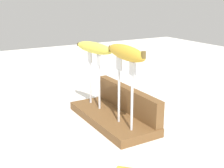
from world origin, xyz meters
TOP-DOWN VIEW (x-y plane):
  - ground_plane at (0.00, 0.00)m, footprint 3.00×3.00m
  - wooden_board at (0.00, 0.00)m, footprint 0.34×0.14m
  - board_backstop at (0.00, 0.06)m, footprint 0.34×0.03m
  - fork_stand_left at (-0.10, -0.01)m, footprint 0.09×0.01m
  - fork_stand_right at (0.10, -0.01)m, footprint 0.09×0.01m
  - banana_raised_left at (-0.10, -0.01)m, footprint 0.19×0.06m
  - banana_raised_right at (0.10, -0.01)m, footprint 0.19×0.05m
  - fork_fallen_near at (-0.31, 0.27)m, footprint 0.06×0.17m

SIDE VIEW (x-z plane):
  - ground_plane at x=0.00m, z-range 0.00..0.00m
  - fork_fallen_near at x=-0.31m, z-range 0.00..0.01m
  - wooden_board at x=0.00m, z-range 0.00..0.03m
  - board_backstop at x=0.00m, z-range 0.03..0.11m
  - fork_stand_left at x=-0.10m, z-range 0.04..0.23m
  - fork_stand_right at x=0.10m, z-range 0.04..0.24m
  - banana_raised_left at x=-0.10m, z-range 0.21..0.24m
  - banana_raised_right at x=0.10m, z-range 0.22..0.26m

